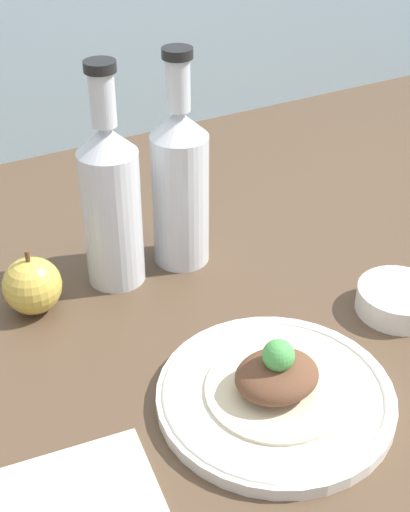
% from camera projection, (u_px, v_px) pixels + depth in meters
% --- Properties ---
extents(ground_plane, '(1.80, 1.10, 0.04)m').
position_uv_depth(ground_plane, '(182.00, 328.00, 0.89)').
color(ground_plane, brown).
extents(plate, '(0.25, 0.25, 0.02)m').
position_uv_depth(plate, '(275.00, 395.00, 0.75)').
color(plate, silver).
rests_on(plate, ground_plane).
extents(plated_food, '(0.15, 0.15, 0.07)m').
position_uv_depth(plated_food, '(277.00, 377.00, 0.74)').
color(plated_food, beige).
rests_on(plated_food, plate).
extents(cider_bottle_left, '(0.08, 0.08, 0.29)m').
position_uv_depth(cider_bottle_left, '(111.00, 200.00, 0.88)').
color(cider_bottle_left, silver).
rests_on(cider_bottle_left, ground_plane).
extents(cider_bottle_right, '(0.08, 0.08, 0.29)m').
position_uv_depth(cider_bottle_right, '(180.00, 183.00, 0.92)').
color(cider_bottle_right, silver).
rests_on(cider_bottle_right, ground_plane).
extents(apple, '(0.07, 0.07, 0.09)m').
position_uv_depth(apple, '(32.00, 285.00, 0.87)').
color(apple, gold).
rests_on(apple, ground_plane).
extents(napkin, '(0.16, 0.16, 0.01)m').
position_uv_depth(napkin, '(81.00, 509.00, 0.64)').
color(napkin, beige).
rests_on(napkin, ground_plane).
extents(dipping_bowl, '(0.10, 0.10, 0.03)m').
position_uv_depth(dipping_bowl, '(399.00, 300.00, 0.88)').
color(dipping_bowl, silver).
rests_on(dipping_bowl, ground_plane).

